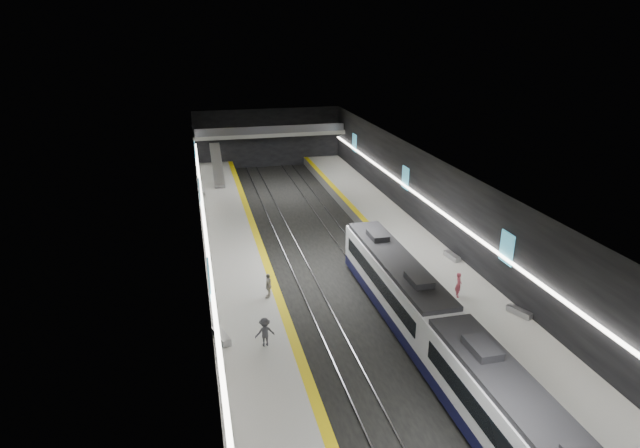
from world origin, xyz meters
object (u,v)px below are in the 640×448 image
object	(u,v)px
escalator	(217,165)
bench_left_far	(203,191)
train	(444,340)
bench_right_near	(519,312)
bench_right_far	(452,256)
bench_left_near	(221,337)
passenger_left_a	(268,286)
passenger_right_a	(458,285)
passenger_left_b	(265,332)

from	to	relation	value
escalator	bench_left_far	xyz separation A→B (m)	(-2.00, -4.85, -1.70)
train	bench_right_near	xyz separation A→B (m)	(7.00, 3.27, -0.99)
train	bench_right_far	bearing A→B (deg)	61.21
bench_left_near	passenger_left_a	world-z (taller)	passenger_left_a
escalator	passenger_right_a	size ratio (longest dim) A/B	4.48
train	passenger_left_a	bearing A→B (deg)	131.65
bench_left_near	bench_right_far	xyz separation A→B (m)	(18.83, 7.54, -0.01)
bench_right_near	passenger_left_b	distance (m)	16.56
bench_right_far	passenger_left_a	size ratio (longest dim) A/B	0.99
bench_left_far	passenger_left_a	size ratio (longest dim) A/B	0.90
passenger_right_a	train	bearing A→B (deg)	163.47
train	bench_left_near	bearing A→B (deg)	157.84
bench_left_near	bench_right_far	bearing A→B (deg)	3.67
bench_right_near	bench_right_far	world-z (taller)	bench_right_far
passenger_right_a	passenger_left_b	bearing A→B (deg)	118.39
bench_right_near	bench_right_far	xyz separation A→B (m)	(-0.17, 9.16, 0.00)
bench_left_far	passenger_left_a	xyz separation A→B (m)	(3.55, -25.79, 0.70)
train	bench_left_far	xyz separation A→B (m)	(-12.00, 35.29, -1.00)
train	passenger_left_a	xyz separation A→B (m)	(-8.45, 9.50, -0.30)
train	escalator	distance (m)	41.38
bench_left_far	passenger_left_b	size ratio (longest dim) A/B	0.90
bench_right_near	bench_right_far	bearing A→B (deg)	69.42
passenger_left_a	bench_right_far	bearing A→B (deg)	123.69
train	bench_right_far	world-z (taller)	train
bench_right_far	passenger_left_b	world-z (taller)	passenger_left_b
escalator	passenger_left_b	world-z (taller)	escalator
bench_left_far	passenger_left_b	world-z (taller)	passenger_left_b
passenger_left_a	passenger_left_b	size ratio (longest dim) A/B	0.99
escalator	passenger_left_a	bearing A→B (deg)	-87.10
escalator	passenger_left_a	xyz separation A→B (m)	(1.55, -30.65, -1.01)
train	passenger_left_b	bearing A→B (deg)	158.89
bench_right_near	bench_left_far	bearing A→B (deg)	99.04
passenger_left_a	bench_left_far	bearing A→B (deg)	-149.33
bench_right_far	passenger_left_a	world-z (taller)	passenger_left_a
bench_left_near	passenger_left_a	distance (m)	5.86
escalator	passenger_left_b	bearing A→B (deg)	-89.27
bench_left_far	bench_right_near	world-z (taller)	bench_right_near
escalator	bench_left_far	world-z (taller)	escalator
bench_right_near	bench_right_far	size ratio (longest dim) A/B	0.98
bench_right_far	bench_right_near	bearing A→B (deg)	-95.58
bench_left_near	bench_left_far	xyz separation A→B (m)	(0.00, 30.40, -0.03)
bench_right_far	passenger_left_b	size ratio (longest dim) A/B	0.98
escalator	bench_right_far	distance (m)	32.47
bench_left_near	passenger_right_a	bearing A→B (deg)	-12.44
bench_right_near	passenger_left_a	world-z (taller)	passenger_left_a
passenger_left_a	passenger_right_a	bearing A→B (deg)	99.65
bench_right_near	train	bearing A→B (deg)	-176.61
bench_left_far	bench_right_near	bearing A→B (deg)	-58.50
bench_left_far	escalator	bearing A→B (deg)	68.43
escalator	bench_left_far	size ratio (longest dim) A/B	4.95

